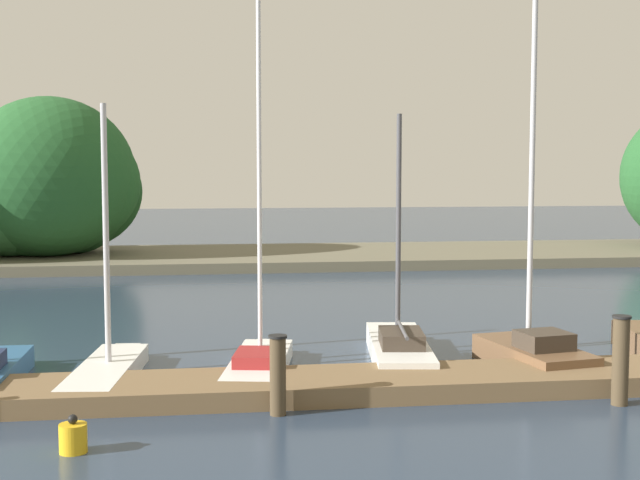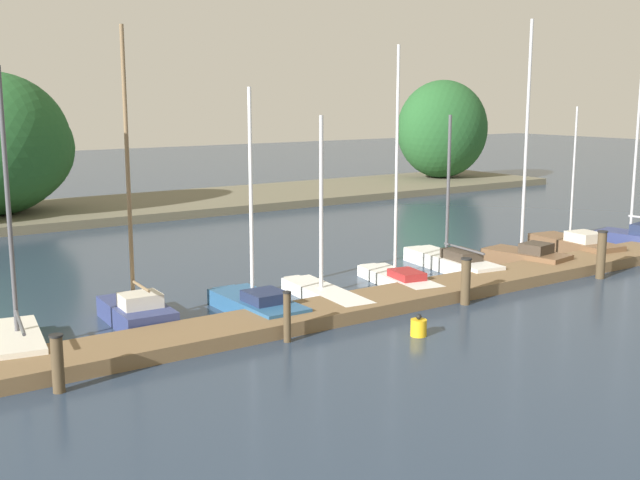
# 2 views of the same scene
# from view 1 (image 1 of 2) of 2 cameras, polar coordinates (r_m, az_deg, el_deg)

# --- Properties ---
(dock_pier) EXTENTS (25.27, 1.80, 0.35)m
(dock_pier) POSITION_cam_1_polar(r_m,az_deg,el_deg) (15.40, -3.75, -9.68)
(dock_pier) COLOR brown
(dock_pier) RESTS_ON ground
(far_shore) EXTENTS (52.30, 8.78, 6.81)m
(far_shore) POSITION_cam_1_polar(r_m,az_deg,el_deg) (36.69, -12.64, 2.87)
(far_shore) COLOR #66604C
(far_shore) RESTS_ON ground
(sailboat_3) EXTENTS (1.35, 4.15, 5.21)m
(sailboat_3) POSITION_cam_1_polar(r_m,az_deg,el_deg) (16.94, -13.82, -8.09)
(sailboat_3) COLOR white
(sailboat_3) RESTS_ON ground
(sailboat_4) EXTENTS (1.65, 3.96, 7.20)m
(sailboat_4) POSITION_cam_1_polar(r_m,az_deg,el_deg) (16.98, -4.02, -7.79)
(sailboat_4) COLOR white
(sailboat_4) RESTS_ON ground
(sailboat_5) EXTENTS (1.66, 4.52, 5.11)m
(sailboat_5) POSITION_cam_1_polar(r_m,az_deg,el_deg) (18.14, 5.19, -6.96)
(sailboat_5) COLOR white
(sailboat_5) RESTS_ON ground
(sailboat_6) EXTENTS (1.71, 3.15, 8.18)m
(sailboat_6) POSITION_cam_1_polar(r_m,az_deg,el_deg) (17.82, 13.77, -6.86)
(sailboat_6) COLOR brown
(sailboat_6) RESTS_ON ground
(mooring_piling_2) EXTENTS (0.31, 0.31, 1.32)m
(mooring_piling_2) POSITION_cam_1_polar(r_m,az_deg,el_deg) (14.24, -2.79, -8.86)
(mooring_piling_2) COLOR #4C3D28
(mooring_piling_2) RESTS_ON ground
(mooring_piling_3) EXTENTS (0.32, 0.32, 1.53)m
(mooring_piling_3) POSITION_cam_1_polar(r_m,az_deg,el_deg) (15.62, 19.19, -7.48)
(mooring_piling_3) COLOR #4C3D28
(mooring_piling_3) RESTS_ON ground
(channel_buoy_0) EXTENTS (0.39, 0.39, 0.55)m
(channel_buoy_0) POSITION_cam_1_polar(r_m,az_deg,el_deg) (13.04, -15.96, -12.40)
(channel_buoy_0) COLOR gold
(channel_buoy_0) RESTS_ON ground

